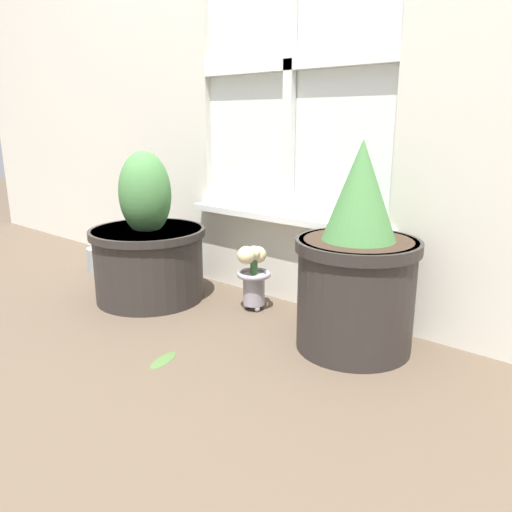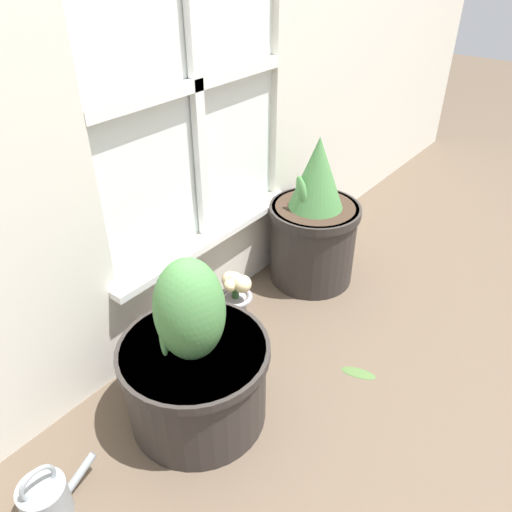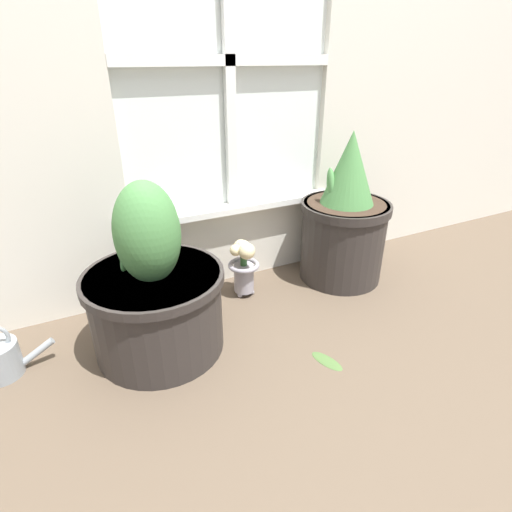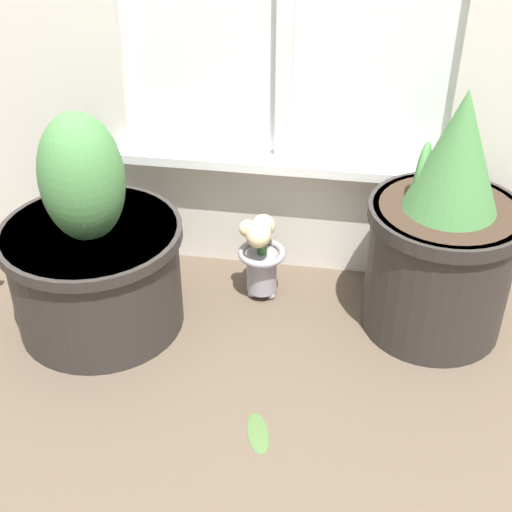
# 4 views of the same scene
# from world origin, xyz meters

# --- Properties ---
(ground_plane) EXTENTS (10.00, 10.00, 0.00)m
(ground_plane) POSITION_xyz_m (0.00, 0.00, 0.00)
(ground_plane) COLOR brown
(potted_plant_left) EXTENTS (0.41, 0.41, 0.54)m
(potted_plant_left) POSITION_xyz_m (-0.39, 0.27, 0.19)
(potted_plant_left) COLOR #2D2826
(potted_plant_left) RESTS_ON ground_plane
(potted_plant_right) EXTENTS (0.35, 0.35, 0.59)m
(potted_plant_right) POSITION_xyz_m (0.39, 0.39, 0.24)
(potted_plant_right) COLOR #2D2826
(potted_plant_right) RESTS_ON ground_plane
(flower_vase) EXTENTS (0.12, 0.12, 0.23)m
(flower_vase) POSITION_xyz_m (-0.03, 0.43, 0.13)
(flower_vase) COLOR #99939E
(flower_vase) RESTS_ON ground_plane
(fallen_leaf) EXTENTS (0.07, 0.12, 0.01)m
(fallen_leaf) POSITION_xyz_m (0.04, -0.02, 0.00)
(fallen_leaf) COLOR #476633
(fallen_leaf) RESTS_ON ground_plane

